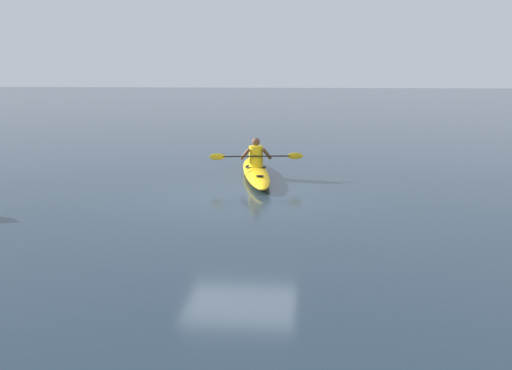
{
  "coord_description": "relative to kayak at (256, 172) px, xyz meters",
  "views": [
    {
      "loc": [
        -1.65,
        12.98,
        2.83
      ],
      "look_at": [
        -0.52,
        1.69,
        0.65
      ],
      "focal_mm": 42.48,
      "sensor_mm": 36.0,
      "label": 1
    }
  ],
  "objects": [
    {
      "name": "kayak",
      "position": [
        0.0,
        0.0,
        0.0
      ],
      "size": [
        1.41,
        4.74,
        0.31
      ],
      "color": "#EAB214",
      "rests_on": "ground"
    },
    {
      "name": "kayaker",
      "position": [
        -0.01,
        0.08,
        0.47
      ],
      "size": [
        2.39,
        0.61,
        0.76
      ],
      "color": "yellow",
      "rests_on": "kayak"
    },
    {
      "name": "ground_plane",
      "position": [
        0.08,
        2.65,
        -0.16
      ],
      "size": [
        160.0,
        160.0,
        0.0
      ],
      "primitive_type": "plane",
      "color": "#1E2D3D"
    }
  ]
}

